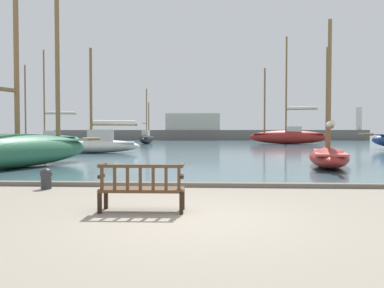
# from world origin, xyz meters

# --- Properties ---
(ground_plane) EXTENTS (160.00, 160.00, 0.00)m
(ground_plane) POSITION_xyz_m (0.00, 0.00, 0.00)
(ground_plane) COLOR gray
(harbor_water) EXTENTS (100.00, 80.00, 0.08)m
(harbor_water) POSITION_xyz_m (0.00, 44.00, 0.04)
(harbor_water) COLOR #476670
(harbor_water) RESTS_ON ground
(quay_edge_kerb) EXTENTS (40.00, 0.30, 0.12)m
(quay_edge_kerb) POSITION_xyz_m (0.00, 3.85, 0.06)
(quay_edge_kerb) COLOR #675F54
(quay_edge_kerb) RESTS_ON ground
(park_bench) EXTENTS (1.61, 0.55, 0.92)m
(park_bench) POSITION_xyz_m (-0.96, 0.52, 0.47)
(park_bench) COLOR black
(park_bench) RESTS_ON ground
(sailboat_outer_port) EXTENTS (7.92, 3.25, 11.16)m
(sailboat_outer_port) POSITION_xyz_m (-19.13, 36.91, 0.93)
(sailboat_outer_port) COLOR #2D6647
(sailboat_outer_port) RESTS_ON harbor_water
(sailboat_outer_starboard) EXTENTS (4.77, 9.64, 10.41)m
(sailboat_outer_starboard) POSITION_xyz_m (-7.57, 8.12, 0.91)
(sailboat_outer_starboard) COLOR #2D6647
(sailboat_outer_starboard) RESTS_ON harbor_water
(sailboat_far_starboard) EXTENTS (2.79, 6.39, 6.13)m
(sailboat_far_starboard) POSITION_xyz_m (5.26, 9.28, 0.61)
(sailboat_far_starboard) COLOR maroon
(sailboat_far_starboard) RESTS_ON harbor_water
(sailboat_distant_harbor) EXTENTS (1.38, 5.86, 6.93)m
(sailboat_distant_harbor) POSITION_xyz_m (-7.76, 40.24, 0.78)
(sailboat_distant_harbor) COLOR black
(sailboat_distant_harbor) RESTS_ON harbor_water
(sailboat_mid_starboard) EXTENTS (9.62, 3.72, 13.06)m
(sailboat_mid_starboard) POSITION_xyz_m (9.80, 39.71, 1.15)
(sailboat_mid_starboard) COLOR maroon
(sailboat_mid_starboard) RESTS_ON harbor_water
(sailboat_mid_port) EXTENTS (7.77, 3.33, 7.24)m
(sailboat_mid_port) POSITION_xyz_m (-7.70, 19.05, 0.73)
(sailboat_mid_port) COLOR silver
(sailboat_mid_port) RESTS_ON harbor_water
(mooring_bollard) EXTENTS (0.31, 0.31, 0.57)m
(mooring_bollard) POSITION_xyz_m (-4.06, 3.24, 0.31)
(mooring_bollard) COLOR #2D2D33
(mooring_bollard) RESTS_ON ground
(far_breakwater) EXTENTS (56.60, 2.40, 6.00)m
(far_breakwater) POSITION_xyz_m (-0.20, 61.84, 1.45)
(far_breakwater) COLOR #66605B
(far_breakwater) RESTS_ON ground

